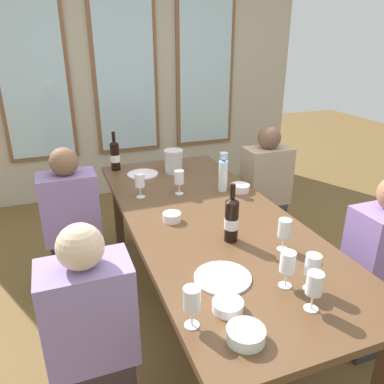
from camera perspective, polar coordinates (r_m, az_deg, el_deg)
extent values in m
plane|color=brown|center=(2.76, 2.17, -17.52)|extent=(12.00, 12.00, 0.00)
cube|color=#BAAD97|center=(4.46, -10.20, 18.02)|extent=(4.18, 0.06, 2.90)
cube|color=brown|center=(4.34, -23.01, 16.55)|extent=(0.72, 0.03, 1.88)
cube|color=silver|center=(4.32, -23.01, 16.53)|extent=(0.64, 0.01, 1.80)
cube|color=brown|center=(4.41, -10.08, 17.99)|extent=(0.72, 0.03, 1.88)
cube|color=silver|center=(4.40, -10.04, 17.97)|extent=(0.64, 0.01, 1.80)
cube|color=brown|center=(4.69, 2.00, 18.55)|extent=(0.72, 0.03, 1.88)
cube|color=silver|center=(4.67, 2.08, 18.53)|extent=(0.64, 0.01, 1.80)
cube|color=brown|center=(2.36, 2.43, -4.05)|extent=(0.98, 2.38, 0.04)
cube|color=brown|center=(2.06, 26.94, -24.32)|extent=(0.07, 0.07, 0.70)
cube|color=brown|center=(3.39, -11.13, -2.83)|extent=(0.07, 0.07, 0.70)
cube|color=brown|center=(3.57, 1.34, -0.98)|extent=(0.07, 0.07, 0.70)
cylinder|color=white|center=(3.07, -7.46, 2.71)|extent=(0.25, 0.25, 0.01)
cylinder|color=white|center=(1.79, 4.65, -12.77)|extent=(0.27, 0.27, 0.01)
cylinder|color=silver|center=(3.07, -2.80, 4.47)|extent=(0.14, 0.14, 0.17)
cylinder|color=silver|center=(3.04, -2.83, 6.17)|extent=(0.16, 0.16, 0.02)
cylinder|color=black|center=(3.19, -11.55, 5.23)|extent=(0.07, 0.08, 0.23)
cone|color=black|center=(3.15, -11.73, 7.39)|extent=(0.07, 0.08, 0.02)
cylinder|color=black|center=(3.14, -11.80, 8.26)|extent=(0.03, 0.03, 0.08)
cylinder|color=white|center=(3.19, -11.54, 5.04)|extent=(0.08, 0.08, 0.06)
cylinder|color=black|center=(2.04, 5.99, -4.43)|extent=(0.07, 0.07, 0.23)
cone|color=black|center=(1.99, 6.13, -1.18)|extent=(0.07, 0.07, 0.02)
cylinder|color=black|center=(1.97, 6.19, 0.14)|extent=(0.03, 0.03, 0.08)
cylinder|color=silver|center=(2.05, 5.97, -4.72)|extent=(0.08, 0.08, 0.06)
cylinder|color=white|center=(2.28, -3.05, -3.81)|extent=(0.11, 0.11, 0.05)
cylinder|color=white|center=(2.73, 7.26, 0.62)|extent=(0.14, 0.14, 0.05)
cylinder|color=white|center=(1.61, 5.43, -16.76)|extent=(0.13, 0.13, 0.04)
cylinder|color=white|center=(1.49, 8.12, -20.56)|extent=(0.15, 0.15, 0.05)
cylinder|color=white|center=(2.70, 4.71, 2.41)|extent=(0.06, 0.06, 0.22)
cylinder|color=blue|center=(2.66, 4.79, 4.83)|extent=(0.04, 0.04, 0.02)
cylinder|color=white|center=(2.64, -7.77, -0.73)|extent=(0.06, 0.06, 0.00)
cylinder|color=white|center=(2.63, -7.82, 0.06)|extent=(0.01, 0.01, 0.07)
cylinder|color=white|center=(2.60, -7.91, 1.80)|extent=(0.07, 0.07, 0.09)
cylinder|color=white|center=(1.55, -0.02, -19.47)|extent=(0.06, 0.06, 0.00)
cylinder|color=white|center=(1.52, -0.02, -18.36)|extent=(0.01, 0.01, 0.07)
cylinder|color=white|center=(1.47, -0.02, -15.85)|extent=(0.07, 0.07, 0.09)
cylinder|color=white|center=(2.68, -1.93, -0.23)|extent=(0.06, 0.06, 0.00)
cylinder|color=white|center=(2.66, -1.94, 0.56)|extent=(0.01, 0.01, 0.07)
cylinder|color=white|center=(2.63, -1.96, 2.27)|extent=(0.07, 0.07, 0.09)
cylinder|color=white|center=(2.06, 13.52, -8.39)|extent=(0.06, 0.06, 0.00)
cylinder|color=white|center=(2.04, 13.62, -7.44)|extent=(0.01, 0.01, 0.07)
cylinder|color=white|center=(2.00, 13.84, -5.32)|extent=(0.07, 0.07, 0.09)
cylinder|color=#590C19|center=(2.01, 13.75, -6.16)|extent=(0.06, 0.06, 0.02)
cylinder|color=white|center=(3.09, 4.76, 2.89)|extent=(0.06, 0.06, 0.00)
cylinder|color=white|center=(3.08, 4.78, 3.59)|extent=(0.01, 0.01, 0.07)
cylinder|color=white|center=(3.05, 4.83, 5.09)|extent=(0.07, 0.07, 0.09)
cylinder|color=beige|center=(3.06, 4.81, 4.50)|extent=(0.06, 0.06, 0.02)
cylinder|color=white|center=(1.79, 13.88, -13.55)|extent=(0.06, 0.06, 0.00)
cylinder|color=white|center=(1.77, 14.00, -12.52)|extent=(0.01, 0.01, 0.07)
cylinder|color=white|center=(1.72, 14.27, -10.20)|extent=(0.07, 0.07, 0.09)
cylinder|color=white|center=(1.69, 17.54, -16.45)|extent=(0.06, 0.06, 0.00)
cylinder|color=white|center=(1.67, 17.70, -15.39)|extent=(0.01, 0.01, 0.07)
cylinder|color=white|center=(1.62, 18.06, -13.00)|extent=(0.07, 0.07, 0.09)
cylinder|color=white|center=(1.80, 17.34, -13.77)|extent=(0.06, 0.06, 0.00)
cylinder|color=white|center=(1.78, 17.49, -12.74)|extent=(0.01, 0.01, 0.07)
cylinder|color=white|center=(1.73, 17.82, -10.43)|extent=(0.07, 0.07, 0.09)
cube|color=#25232F|center=(2.94, -16.88, -10.42)|extent=(0.32, 0.24, 0.45)
cube|color=#8B6FA9|center=(2.72, -17.97, -2.16)|extent=(0.38, 0.24, 0.48)
sphere|color=brown|center=(2.61, -18.82, 4.35)|extent=(0.19, 0.19, 0.19)
cube|color=#323733|center=(3.42, 10.58, -4.89)|extent=(0.32, 0.24, 0.45)
cube|color=tan|center=(3.23, 11.16, 2.45)|extent=(0.38, 0.24, 0.48)
sphere|color=brown|center=(3.14, 11.60, 8.04)|extent=(0.19, 0.19, 0.19)
cube|color=#8D76B2|center=(1.73, -15.32, -17.26)|extent=(0.38, 0.24, 0.48)
sphere|color=beige|center=(1.55, -16.55, -7.94)|extent=(0.19, 0.19, 0.19)
cube|color=#2F2E34|center=(2.61, 25.17, -16.50)|extent=(0.32, 0.24, 0.45)
cube|color=#896AB4|center=(2.36, 27.02, -7.59)|extent=(0.38, 0.24, 0.48)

